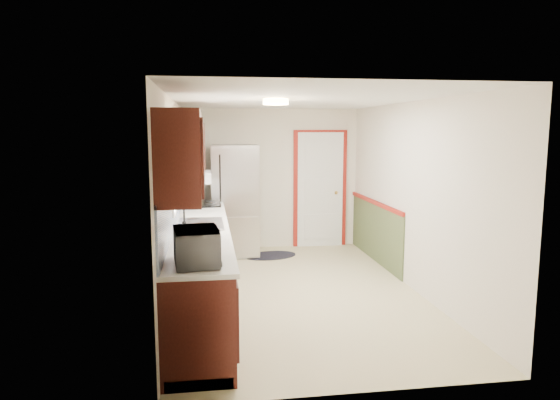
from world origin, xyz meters
name	(u,v)px	position (x,y,z in m)	size (l,w,h in m)	color
room_shell	(298,198)	(0.00, 0.00, 1.20)	(3.20, 5.20, 2.52)	#C6BB8B
kitchen_run	(197,237)	(-1.24, -0.29, 0.81)	(0.63, 4.00, 2.20)	#3C130D
back_wall_trim	(331,198)	(0.99, 2.21, 0.89)	(1.12, 2.30, 2.08)	maroon
ceiling_fixture	(276,102)	(-0.30, -0.20, 2.36)	(0.30, 0.30, 0.06)	#FFD88C
microwave	(197,243)	(-1.20, -1.95, 1.12)	(0.53, 0.29, 0.36)	white
refrigerator	(235,200)	(-0.66, 2.05, 0.90)	(0.77, 0.76, 1.80)	#B7B7BC
rug	(270,256)	(-0.11, 1.85, 0.01)	(0.86, 0.56, 0.01)	black
cooktop	(202,204)	(-1.19, 1.40, 0.95)	(0.55, 0.66, 0.02)	black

